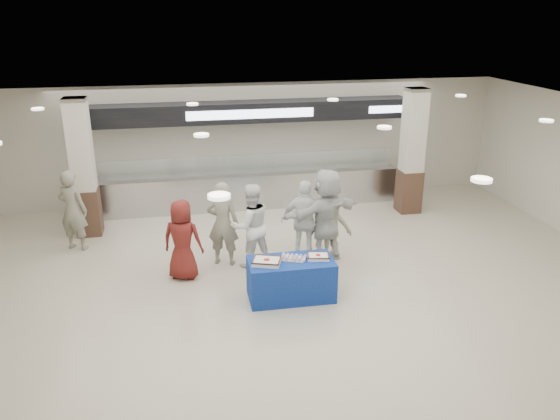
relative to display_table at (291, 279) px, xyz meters
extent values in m
plane|color=beige|center=(0.00, -0.28, -0.38)|extent=(14.00, 14.00, 0.00)
cube|color=#B4B6BB|center=(0.00, 5.12, 0.08)|extent=(8.00, 0.80, 0.90)
cube|color=#B4B6BB|center=(0.00, 5.12, 0.55)|extent=(8.00, 0.85, 0.04)
cube|color=white|center=(0.00, 4.82, 0.88)|extent=(7.60, 0.02, 0.50)
cube|color=black|center=(0.00, 5.12, 2.17)|extent=(8.40, 0.70, 0.50)
cube|color=white|center=(0.00, 4.76, 2.17)|extent=(3.20, 0.03, 0.22)
cube|color=white|center=(3.80, 4.76, 2.17)|extent=(1.40, 0.03, 0.18)
cube|color=#3C261B|center=(-4.00, 3.92, 0.18)|extent=(0.55, 0.55, 1.10)
cube|color=beige|center=(-4.00, 3.92, 1.78)|extent=(0.50, 0.50, 2.10)
cube|color=#3C261B|center=(4.00, 3.92, 0.18)|extent=(0.55, 0.55, 1.10)
cube|color=beige|center=(4.00, 3.92, 1.78)|extent=(0.50, 0.50, 2.10)
cube|color=#153895|center=(0.00, 0.00, 0.00)|extent=(1.56, 0.80, 0.75)
cube|color=white|center=(-0.45, -0.04, 0.41)|extent=(0.58, 0.51, 0.07)
cube|color=#462914|center=(-0.45, -0.04, 0.46)|extent=(0.58, 0.51, 0.02)
cylinder|color=#B02019|center=(-0.45, -0.04, 0.45)|extent=(0.14, 0.14, 0.01)
cube|color=white|center=(0.50, 0.00, 0.41)|extent=(0.44, 0.37, 0.06)
cube|color=#462914|center=(0.50, 0.00, 0.45)|extent=(0.44, 0.37, 0.02)
cylinder|color=#B02019|center=(0.50, 0.00, 0.44)|extent=(0.10, 0.10, 0.01)
cube|color=#ADADB1|center=(0.06, 0.05, 0.38)|extent=(0.48, 0.43, 0.01)
imported|color=maroon|center=(-1.90, 1.20, 0.43)|extent=(0.92, 0.75, 1.61)
imported|color=slate|center=(-1.06, 1.69, 0.52)|extent=(0.75, 0.62, 1.78)
imported|color=white|center=(-0.52, 1.49, 0.51)|extent=(0.99, 0.86, 1.76)
imported|color=white|center=(0.63, 1.54, 0.50)|extent=(1.11, 0.82, 1.75)
imported|color=slate|center=(1.17, 1.51, 0.36)|extent=(0.98, 0.59, 1.48)
imported|color=silver|center=(1.06, 1.45, 0.62)|extent=(1.94, 1.24, 2.00)
imported|color=slate|center=(-4.19, 3.07, 0.53)|extent=(0.78, 0.66, 1.80)
camera|label=1|loc=(-1.93, -8.69, 4.62)|focal=35.00mm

